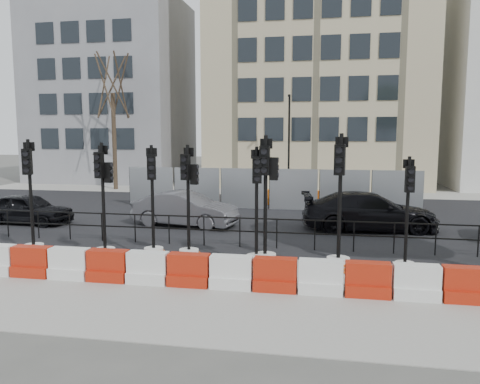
% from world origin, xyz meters
% --- Properties ---
extents(ground, '(120.00, 120.00, 0.00)m').
position_xyz_m(ground, '(0.00, 0.00, 0.00)').
color(ground, '#51514C').
rests_on(ground, ground).
extents(sidewalk_near, '(40.00, 6.00, 0.02)m').
position_xyz_m(sidewalk_near, '(0.00, -3.00, 0.01)').
color(sidewalk_near, gray).
rests_on(sidewalk_near, ground).
extents(road, '(40.00, 14.00, 0.03)m').
position_xyz_m(road, '(0.00, 7.00, 0.01)').
color(road, black).
rests_on(road, ground).
extents(sidewalk_far, '(40.00, 4.00, 0.02)m').
position_xyz_m(sidewalk_far, '(0.00, 16.00, 0.01)').
color(sidewalk_far, gray).
rests_on(sidewalk_far, ground).
extents(building_grey, '(11.00, 9.06, 14.00)m').
position_xyz_m(building_grey, '(-14.00, 21.99, 7.00)').
color(building_grey, gray).
rests_on(building_grey, ground).
extents(building_cream, '(15.00, 10.06, 18.00)m').
position_xyz_m(building_cream, '(2.00, 21.99, 9.00)').
color(building_cream, '#C0B48D').
rests_on(building_cream, ground).
extents(kerb_railing, '(18.00, 0.04, 1.00)m').
position_xyz_m(kerb_railing, '(0.00, 1.20, 0.69)').
color(kerb_railing, black).
rests_on(kerb_railing, ground).
extents(heras_fencing, '(14.33, 1.72, 2.00)m').
position_xyz_m(heras_fencing, '(-0.01, 9.80, 0.68)').
color(heras_fencing, '#92959A').
rests_on(heras_fencing, ground).
extents(lamp_post_far, '(0.12, 0.56, 6.00)m').
position_xyz_m(lamp_post_far, '(0.50, 14.98, 3.22)').
color(lamp_post_far, black).
rests_on(lamp_post_far, ground).
extents(tree_bare_far, '(2.00, 2.00, 9.00)m').
position_xyz_m(tree_bare_far, '(-11.00, 15.50, 6.65)').
color(tree_bare_far, '#473828').
rests_on(tree_bare_far, ground).
extents(barrier_row, '(14.65, 0.50, 0.80)m').
position_xyz_m(barrier_row, '(0.00, -2.80, 0.37)').
color(barrier_row, red).
rests_on(barrier_row, ground).
extents(traffic_signal_a, '(0.69, 0.69, 3.53)m').
position_xyz_m(traffic_signal_a, '(-5.78, -1.21, 0.73)').
color(traffic_signal_a, silver).
rests_on(traffic_signal_a, ground).
extents(traffic_signal_b, '(0.68, 0.68, 3.44)m').
position_xyz_m(traffic_signal_b, '(-3.49, -1.22, 0.82)').
color(traffic_signal_b, silver).
rests_on(traffic_signal_b, ground).
extents(traffic_signal_c, '(0.66, 0.66, 3.37)m').
position_xyz_m(traffic_signal_c, '(-2.16, -0.88, 0.70)').
color(traffic_signal_c, silver).
rests_on(traffic_signal_c, ground).
extents(traffic_signal_d, '(0.67, 0.67, 3.38)m').
position_xyz_m(traffic_signal_d, '(-1.09, -0.89, 0.80)').
color(traffic_signal_d, silver).
rests_on(traffic_signal_d, ground).
extents(traffic_signal_e, '(0.66, 0.66, 3.34)m').
position_xyz_m(traffic_signal_e, '(0.88, -1.15, 0.69)').
color(traffic_signal_e, silver).
rests_on(traffic_signal_e, ground).
extents(traffic_signal_f, '(0.72, 0.72, 3.64)m').
position_xyz_m(traffic_signal_f, '(1.12, -1.09, 0.87)').
color(traffic_signal_f, silver).
rests_on(traffic_signal_f, ground).
extents(traffic_signal_g, '(0.73, 0.73, 3.69)m').
position_xyz_m(traffic_signal_g, '(3.06, -1.18, 0.76)').
color(traffic_signal_g, silver).
rests_on(traffic_signal_g, ground).
extents(traffic_signal_h, '(0.61, 0.61, 3.12)m').
position_xyz_m(traffic_signal_h, '(4.76, -1.09, 0.64)').
color(traffic_signal_h, silver).
rests_on(traffic_signal_h, ground).
extents(car_a, '(1.96, 3.87, 1.25)m').
position_xyz_m(car_a, '(-9.26, 3.60, 0.63)').
color(car_a, black).
rests_on(car_a, ground).
extents(car_b, '(2.88, 4.71, 1.39)m').
position_xyz_m(car_b, '(-2.78, 4.30, 0.69)').
color(car_b, '#4B4B50').
rests_on(car_b, ground).
extents(car_c, '(3.20, 5.54, 1.47)m').
position_xyz_m(car_c, '(4.37, 4.74, 0.74)').
color(car_c, black).
rests_on(car_c, ground).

